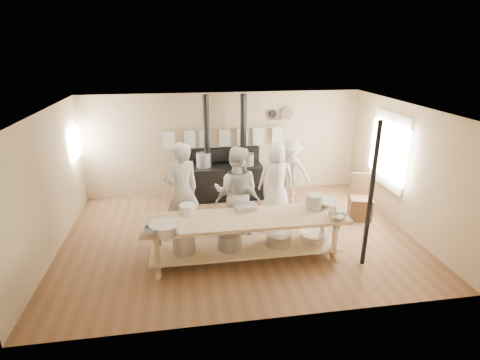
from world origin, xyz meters
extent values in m
plane|color=brown|center=(0.00, 0.00, 0.00)|extent=(7.00, 7.00, 0.00)
plane|color=tan|center=(0.00, 2.50, 1.30)|extent=(7.00, 0.00, 7.00)
plane|color=tan|center=(0.00, -2.50, 1.30)|extent=(7.00, 0.00, 7.00)
plane|color=tan|center=(-3.50, 0.00, 1.30)|extent=(0.00, 5.00, 5.00)
plane|color=tan|center=(3.50, 0.00, 1.30)|extent=(0.00, 5.00, 5.00)
plane|color=tan|center=(0.00, 0.00, 2.60)|extent=(7.00, 7.00, 0.00)
cube|color=beige|center=(3.47, 0.60, 1.50)|extent=(0.06, 1.35, 1.65)
plane|color=white|center=(3.43, 0.60, 1.50)|extent=(0.00, 1.50, 1.50)
cube|color=beige|center=(3.42, 0.60, 1.50)|extent=(0.02, 0.03, 1.50)
plane|color=white|center=(-3.45, 2.00, 1.60)|extent=(0.00, 0.90, 0.90)
cube|color=black|center=(0.00, 2.10, 0.42)|extent=(1.80, 0.70, 0.85)
cube|color=black|center=(0.00, 2.10, 0.05)|extent=(1.90, 0.75, 0.10)
cube|color=black|center=(0.00, 2.40, 1.05)|extent=(1.80, 0.12, 0.35)
cylinder|color=black|center=(-0.45, 2.15, 1.73)|extent=(0.15, 0.15, 1.75)
cylinder|color=black|center=(0.45, 2.15, 1.73)|extent=(0.15, 0.15, 1.75)
cylinder|color=#B2B2B7|center=(-0.55, 2.10, 1.02)|extent=(0.36, 0.36, 0.34)
cylinder|color=gray|center=(0.55, 2.05, 1.00)|extent=(0.30, 0.30, 0.30)
cylinder|color=tan|center=(0.00, 2.40, 1.72)|extent=(3.00, 0.04, 0.04)
cube|color=silver|center=(-1.35, 2.40, 1.50)|extent=(0.28, 0.01, 0.46)
cube|color=silver|center=(-0.90, 2.40, 1.50)|extent=(0.28, 0.01, 0.46)
cube|color=silver|center=(-0.45, 2.40, 1.50)|extent=(0.28, 0.01, 0.46)
cube|color=silver|center=(0.00, 2.40, 1.50)|extent=(0.28, 0.01, 0.46)
cube|color=silver|center=(0.45, 2.40, 1.50)|extent=(0.28, 0.01, 0.46)
cube|color=silver|center=(0.90, 2.40, 1.50)|extent=(0.28, 0.01, 0.46)
cube|color=silver|center=(1.35, 2.40, 1.50)|extent=(0.28, 0.01, 0.46)
cube|color=tan|center=(1.40, 2.42, 1.90)|extent=(0.50, 0.14, 0.03)
cylinder|color=black|center=(1.25, 2.44, 2.05)|extent=(0.20, 0.04, 0.20)
cylinder|color=silver|center=(1.62, 2.44, 2.05)|extent=(0.32, 0.03, 0.32)
cube|color=tan|center=(0.00, -0.90, 0.82)|extent=(3.60, 0.90, 0.06)
cube|color=tan|center=(0.00, -0.90, 0.25)|extent=(3.40, 0.80, 0.04)
cube|color=tan|center=(0.00, -0.90, 0.20)|extent=(3.30, 0.06, 0.06)
cube|color=tan|center=(-1.55, -1.20, 0.42)|extent=(0.07, 0.07, 0.85)
cube|color=tan|center=(-1.55, -0.60, 0.42)|extent=(0.07, 0.07, 0.85)
cube|color=tan|center=(1.55, -1.20, 0.42)|extent=(0.07, 0.07, 0.85)
cube|color=tan|center=(1.55, -0.60, 0.42)|extent=(0.07, 0.07, 0.85)
cylinder|color=#B2B2B7|center=(-1.10, -0.90, 0.46)|extent=(0.40, 0.40, 0.38)
cylinder|color=gray|center=(-0.30, -0.90, 0.42)|extent=(0.44, 0.44, 0.30)
cylinder|color=silver|center=(0.60, -0.90, 0.38)|extent=(0.48, 0.48, 0.22)
cylinder|color=silver|center=(1.30, -0.90, 0.34)|extent=(0.52, 0.52, 0.14)
cylinder|color=black|center=(2.05, -1.35, 1.30)|extent=(0.08, 0.08, 2.60)
imported|color=#BCB5A7|center=(-1.10, 0.15, 0.99)|extent=(0.86, 0.76, 1.99)
imported|color=#BCB5A7|center=(-0.03, 0.08, 0.94)|extent=(1.10, 0.97, 1.88)
imported|color=#BCB5A7|center=(1.04, 1.07, 0.82)|extent=(0.85, 0.60, 1.65)
imported|color=#BCB5A7|center=(-0.02, -0.06, 0.77)|extent=(0.93, 0.47, 1.53)
imported|color=#BCB5A7|center=(1.52, 1.62, 0.79)|extent=(1.17, 0.97, 1.57)
cube|color=#523420|center=(2.82, 0.39, 0.25)|extent=(0.59, 0.59, 0.51)
cube|color=#523420|center=(2.88, 0.60, 0.73)|extent=(0.46, 0.18, 0.56)
imported|color=white|center=(-1.55, -1.23, 0.90)|extent=(0.42, 0.42, 0.09)
imported|color=silver|center=(-1.55, -1.23, 0.90)|extent=(0.44, 0.44, 0.11)
imported|color=white|center=(1.55, -0.57, 0.90)|extent=(0.60, 0.60, 0.10)
imported|color=silver|center=(1.55, -1.23, 0.90)|extent=(0.34, 0.34, 0.10)
cube|color=#B2B2B7|center=(0.04, -0.57, 0.89)|extent=(0.44, 0.33, 0.09)
cylinder|color=silver|center=(-1.40, -1.23, 0.93)|extent=(0.65, 0.65, 0.16)
cylinder|color=gray|center=(1.30, -0.72, 0.99)|extent=(0.36, 0.36, 0.27)
cylinder|color=white|center=(-1.02, -0.57, 0.94)|extent=(0.32, 0.32, 0.17)
cylinder|color=white|center=(1.53, -1.04, 0.95)|extent=(0.17, 0.17, 0.21)
camera|label=1|loc=(-1.02, -6.75, 3.73)|focal=28.00mm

